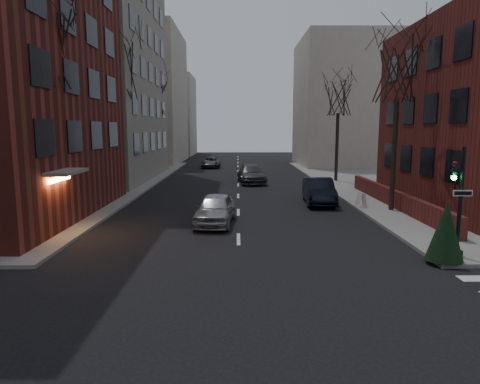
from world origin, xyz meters
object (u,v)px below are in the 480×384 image
Objects in this scene: tree_left_b at (117,71)px; tree_left_c at (155,97)px; car_lane_gray at (251,174)px; car_lane_far at (211,162)px; evergreen_shrub at (446,231)px; parked_sedan at (319,191)px; streetlamp_far at (164,133)px; tree_right_a at (398,69)px; tree_right_b at (339,96)px; streetlamp_near at (113,137)px; sandwich_board at (361,200)px; traffic_signal at (458,209)px; tree_left_a at (44,46)px; car_lane_silver at (215,209)px.

tree_left_b reaches higher than tree_left_c.
car_lane_gray is at bearing 28.35° from tree_left_b.
evergreen_shrub reaches higher than car_lane_far.
evergreen_shrub is at bearing -76.63° from parked_sedan.
tree_left_b is at bearing 163.23° from parked_sedan.
tree_left_c is 4.33m from streetlamp_far.
car_lane_far is at bearing 105.72° from evergreen_shrub.
car_lane_gray is at bearing -48.56° from streetlamp_far.
tree_right_a is at bearing -24.44° from tree_left_b.
streetlamp_far is at bearing 149.53° from tree_right_b.
streetlamp_far is at bearing 126.78° from car_lane_gray.
tree_left_c is 1.55× the size of streetlamp_near.
car_lane_gray is at bearing 104.98° from evergreen_shrub.
tree_left_c is 1.78× the size of car_lane_gray.
tree_right_a is 11.67× the size of sandwich_board.
traffic_signal is at bearing -95.47° from tree_right_a.
tree_left_b is 16.94m from parked_sedan.
tree_left_a is (-16.74, 5.01, 6.56)m from traffic_signal.
tree_right_a is 14.01m from tree_right_b.
parked_sedan is 8.61m from car_lane_silver.
tree_left_b is 19.51m from sandwich_board.
tree_left_b is at bearing -161.18° from tree_right_b.
tree_left_c is 2.18× the size of car_lane_silver.
car_lane_gray is (9.38, 9.38, -3.44)m from streetlamp_near.
traffic_signal is at bearing -16.65° from tree_left_a.
tree_right_a is at bearing -64.99° from car_lane_gray.
tree_left_c is at bearing 113.93° from sandwich_board.
tree_left_a is 9.07m from streetlamp_near.
evergreen_shrub reaches higher than car_lane_silver.
car_lane_far is (5.50, 6.15, -7.38)m from tree_left_c.
sandwich_board is (16.10, -21.20, -7.46)m from tree_left_c.
tree_left_c is (0.00, 14.00, -0.88)m from tree_left_b.
traffic_signal is at bearing 37.82° from evergreen_shrub.
tree_left_a is 18.57m from sandwich_board.
streetlamp_far is 28.10m from car_lane_silver.
sandwich_board is at bearing -96.48° from tree_right_b.
evergreen_shrub is at bearing -47.39° from tree_left_b.
tree_left_c is at bearing 90.00° from tree_left_a.
tree_left_c is 27.12m from car_lane_silver.
streetlamp_near is 13.84m from parked_sedan.
streetlamp_far is (-17.00, 24.00, -3.79)m from tree_right_a.
tree_left_c is at bearing 118.36° from traffic_signal.
car_lane_silver is at bearing -163.32° from tree_right_a.
tree_right_b is at bearing 18.82° from tree_left_b.
parked_sedan is at bearing -73.97° from car_lane_gray.
streetlamp_far is 7.54× the size of sandwich_board.
traffic_signal is at bearing -77.86° from car_lane_gray.
traffic_signal is at bearing -38.87° from streetlamp_near.
parked_sedan is at bearing 142.05° from tree_right_a.
car_lane_far is at bearing 97.89° from sandwich_board.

